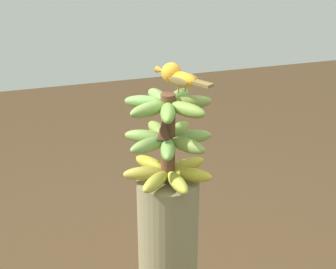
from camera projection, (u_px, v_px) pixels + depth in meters
The scene contains 2 objects.
banana_bunch at pixel (168, 139), 1.40m from camera, with size 0.27×0.26×0.27m.
perched_bird at pixel (177, 76), 1.36m from camera, with size 0.12×0.18×0.08m.
Camera 1 is at (0.38, 1.22, 1.70)m, focal length 52.79 mm.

